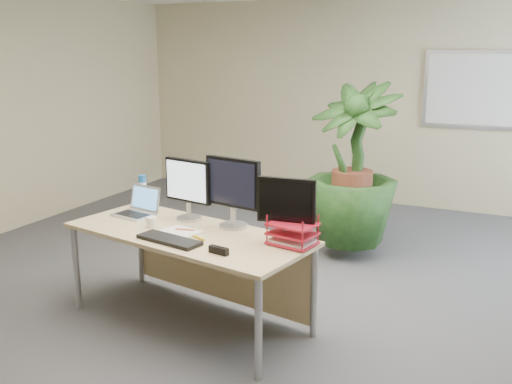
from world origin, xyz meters
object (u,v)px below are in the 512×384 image
at_px(floor_plant, 352,183).
at_px(laptop, 139,208).
at_px(desk, 197,247).
at_px(monitor_left, 188,185).
at_px(monitor_right, 233,188).

height_order(floor_plant, laptop, floor_plant).
relative_size(desk, laptop, 5.53).
bearing_deg(monitor_left, laptop, -173.07).
distance_m(monitor_right, laptop, 0.89).
height_order(desk, monitor_left, monitor_left).
bearing_deg(monitor_right, desk, -147.62).
xyz_separation_m(floor_plant, laptop, (-1.30, -1.70, 0.03)).
xyz_separation_m(monitor_left, laptop, (-0.44, -0.05, -0.22)).
bearing_deg(laptop, monitor_left, 6.93).
distance_m(desk, floor_plant, 1.96).
relative_size(floor_plant, monitor_left, 3.11).
bearing_deg(monitor_right, laptop, -178.53).
xyz_separation_m(floor_plant, monitor_right, (-0.44, -1.68, 0.27)).
height_order(desk, monitor_right, monitor_right).
height_order(desk, laptop, laptop).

